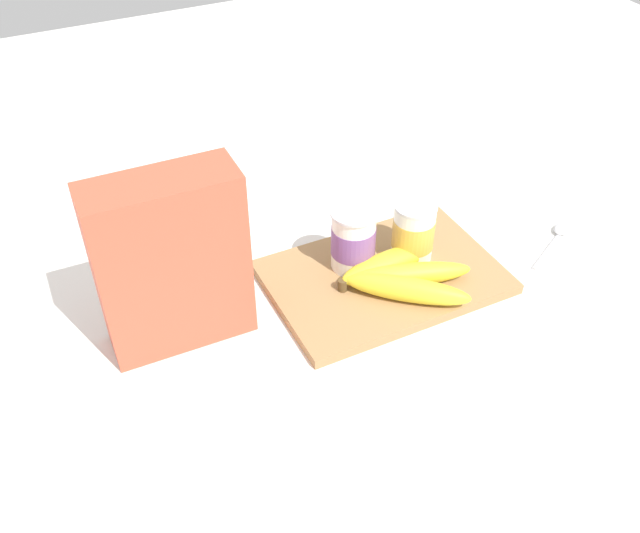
% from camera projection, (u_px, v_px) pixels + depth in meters
% --- Properties ---
extents(ground_plane, '(2.40, 2.40, 0.00)m').
position_uv_depth(ground_plane, '(383.00, 281.00, 1.02)').
color(ground_plane, silver).
extents(cutting_board, '(0.33, 0.22, 0.02)m').
position_uv_depth(cutting_board, '(383.00, 277.00, 1.02)').
color(cutting_board, '#A37A4C').
rests_on(cutting_board, ground_plane).
extents(cereal_box, '(0.19, 0.08, 0.24)m').
position_uv_depth(cereal_box, '(172.00, 263.00, 0.86)').
color(cereal_box, '#D85138').
rests_on(cereal_box, ground_plane).
extents(yogurt_cup_front, '(0.07, 0.07, 0.10)m').
position_uv_depth(yogurt_cup_front, '(353.00, 239.00, 1.00)').
color(yogurt_cup_front, white).
rests_on(yogurt_cup_front, cutting_board).
extents(yogurt_cup_back, '(0.06, 0.06, 0.09)m').
position_uv_depth(yogurt_cup_back, '(413.00, 232.00, 1.01)').
color(yogurt_cup_back, white).
rests_on(yogurt_cup_back, cutting_board).
extents(banana_bunch, '(0.19, 0.16, 0.04)m').
position_uv_depth(banana_bunch, '(400.00, 276.00, 0.98)').
color(banana_bunch, yellow).
rests_on(banana_bunch, cutting_board).
extents(spoon, '(0.13, 0.08, 0.01)m').
position_uv_depth(spoon, '(556.00, 238.00, 1.09)').
color(spoon, silver).
rests_on(spoon, ground_plane).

